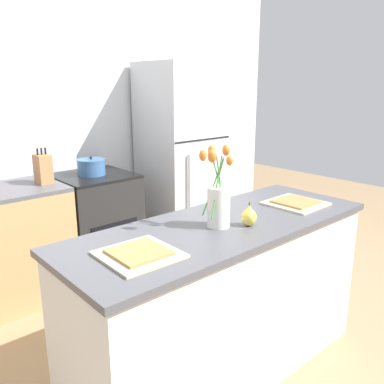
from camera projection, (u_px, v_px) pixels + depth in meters
ground_plane at (220, 368)px, 2.39m from camera, size 10.00×10.00×0.00m
back_wall at (57, 115)px, 3.48m from camera, size 5.20×0.08×2.70m
kitchen_island at (222, 299)px, 2.27m from camera, size 1.80×0.66×0.90m
stove_range at (97, 225)px, 3.49m from camera, size 0.60×0.61×0.88m
refrigerator at (181, 158)px, 3.98m from camera, size 0.68×0.67×1.81m
flower_vase at (218, 200)px, 2.06m from camera, size 0.17×0.16×0.42m
pear_figurine at (249, 216)px, 2.10m from camera, size 0.08×0.08×0.13m
plate_setting_left at (139, 254)px, 1.74m from camera, size 0.32×0.32×0.02m
plate_setting_right at (296, 203)px, 2.48m from camera, size 0.32×0.32×0.02m
cooking_pot at (91, 167)px, 3.35m from camera, size 0.23×0.23×0.16m
knife_block at (43, 169)px, 3.06m from camera, size 0.10×0.14×0.27m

